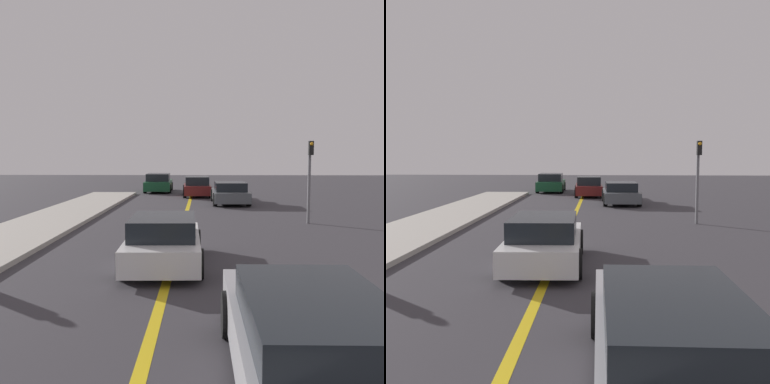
% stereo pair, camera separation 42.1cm
% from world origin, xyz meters
% --- Properties ---
extents(road_center_line, '(0.20, 60.00, 0.01)m').
position_xyz_m(road_center_line, '(0.00, 18.00, 0.00)').
color(road_center_line, gold).
rests_on(road_center_line, ground_plane).
extents(sidewalk_left, '(3.00, 30.56, 0.15)m').
position_xyz_m(sidewalk_left, '(-5.39, 15.28, 0.07)').
color(sidewalk_left, '#ADA89E').
rests_on(sidewalk_left, ground_plane).
extents(car_near_right_lane, '(1.90, 4.60, 1.21)m').
position_xyz_m(car_near_right_lane, '(2.00, 5.53, 0.60)').
color(car_near_right_lane, '#9E9EA3').
rests_on(car_near_right_lane, ground_plane).
extents(car_ahead_center, '(1.97, 3.95, 1.24)m').
position_xyz_m(car_ahead_center, '(-0.18, 11.12, 0.61)').
color(car_ahead_center, silver).
rests_on(car_ahead_center, ground_plane).
extents(car_far_distant, '(2.10, 4.13, 1.23)m').
position_xyz_m(car_far_distant, '(2.30, 24.74, 0.61)').
color(car_far_distant, '#4C5156').
rests_on(car_far_distant, ground_plane).
extents(car_parked_left_lot, '(2.00, 3.90, 1.32)m').
position_xyz_m(car_parked_left_lot, '(0.38, 29.17, 0.63)').
color(car_parked_left_lot, maroon).
rests_on(car_parked_left_lot, ground_plane).
extents(car_oncoming_far, '(2.09, 4.36, 1.37)m').
position_xyz_m(car_oncoming_far, '(-2.53, 32.60, 0.66)').
color(car_oncoming_far, '#144728').
rests_on(car_oncoming_far, ground_plane).
extents(traffic_light, '(0.18, 0.40, 3.27)m').
position_xyz_m(traffic_light, '(4.99, 17.75, 2.05)').
color(traffic_light, slate).
rests_on(traffic_light, ground_plane).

